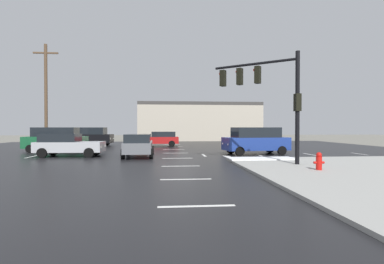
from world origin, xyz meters
TOP-DOWN VIEW (x-y plane):
  - ground_plane at (0.00, 0.00)m, footprint 120.00×120.00m
  - road_asphalt at (0.00, 0.00)m, footprint 44.00×44.00m
  - snow_strip_curbside at (5.00, -4.00)m, footprint 4.00×1.60m
  - lane_markings at (1.20, -1.38)m, footprint 36.15×36.15m
  - traffic_signal_mast at (4.77, -5.69)m, footprint 3.96×3.17m
  - fire_hydrant at (6.06, -8.78)m, footprint 0.48×0.26m
  - strip_building_background at (4.51, 25.92)m, footprint 18.62×8.00m
  - suv_black at (-9.03, 12.02)m, footprint 4.94×2.44m
  - suv_blue at (5.99, 0.39)m, footprint 4.99×2.61m
  - sedan_grey at (-2.63, -0.79)m, footprint 2.09×4.57m
  - suv_green at (-9.83, 4.09)m, footprint 4.85×2.19m
  - sedan_red at (-1.48, 10.38)m, footprint 4.55×2.06m
  - sedan_silver at (-7.56, -0.11)m, footprint 4.59×2.15m
  - utility_pole_far at (-11.65, 6.83)m, footprint 2.20×0.28m

SIDE VIEW (x-z plane):
  - ground_plane at x=0.00m, z-range 0.00..0.00m
  - road_asphalt at x=0.00m, z-range 0.00..0.02m
  - lane_markings at x=1.20m, z-range 0.02..0.03m
  - snow_strip_curbside at x=5.00m, z-range 0.14..0.20m
  - fire_hydrant at x=6.06m, z-range 0.14..0.93m
  - sedan_grey at x=-2.63m, z-range 0.06..1.64m
  - sedan_red at x=-1.48m, z-range 0.06..1.64m
  - sedan_silver at x=-7.56m, z-range 0.06..1.64m
  - suv_black at x=-9.03m, z-range 0.08..2.11m
  - suv_blue at x=5.99m, z-range 0.08..2.11m
  - suv_green at x=-9.83m, z-range 0.08..2.11m
  - strip_building_background at x=4.51m, z-range 0.00..5.86m
  - traffic_signal_mast at x=4.77m, z-range 1.24..7.10m
  - utility_pole_far at x=-11.65m, z-range 0.22..9.85m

